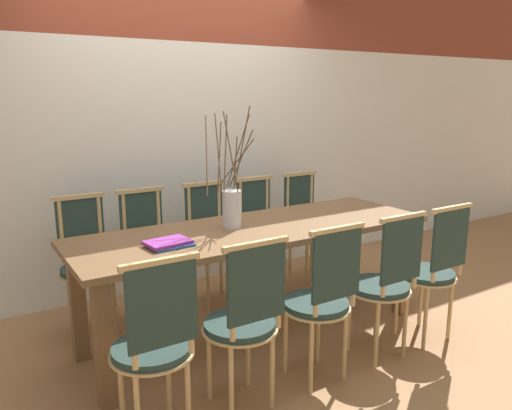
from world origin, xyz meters
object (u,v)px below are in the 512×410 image
object	(u,v)px
dining_table	(256,243)
chair_near_center	(322,297)
chair_far_center	(211,238)
vase_centerpiece	(232,205)
book_stack	(169,243)

from	to	relation	value
dining_table	chair_near_center	world-z (taller)	chair_near_center
dining_table	chair_far_center	world-z (taller)	chair_far_center
chair_far_center	chair_near_center	bearing A→B (deg)	90.02
vase_centerpiece	book_stack	size ratio (longest dim) A/B	2.90
vase_centerpiece	book_stack	distance (m)	0.56
dining_table	chair_far_center	xyz separation A→B (m)	(0.01, 0.69, -0.14)
vase_centerpiece	book_stack	bearing A→B (deg)	-161.79
chair_far_center	book_stack	size ratio (longest dim) A/B	3.47
chair_far_center	vase_centerpiece	bearing A→B (deg)	76.27
dining_table	chair_near_center	distance (m)	0.70
chair_near_center	chair_far_center	distance (m)	1.38
chair_near_center	chair_far_center	xyz separation A→B (m)	(-0.00, 1.38, 0.00)
book_stack	chair_near_center	bearing A→B (deg)	-41.78
chair_near_center	chair_far_center	bearing A→B (deg)	90.02
dining_table	book_stack	size ratio (longest dim) A/B	8.89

